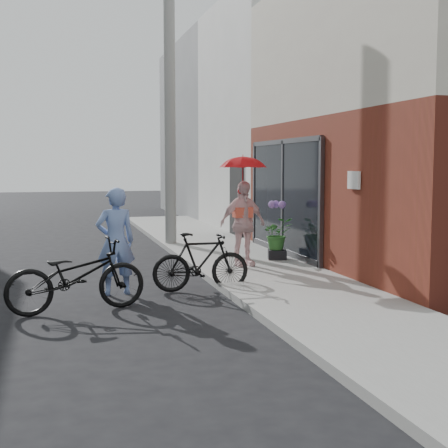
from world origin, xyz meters
name	(u,v)px	position (x,y,z in m)	size (l,w,h in m)	color
ground	(172,300)	(0.00, 0.00, 0.00)	(80.00, 80.00, 0.00)	black
sidewalk	(259,269)	(2.10, 2.00, 0.06)	(2.20, 24.00, 0.12)	gray
curb	(201,272)	(0.94, 2.00, 0.06)	(0.12, 24.00, 0.12)	#9E9E99
plaster_building	(342,120)	(7.20, 9.00, 3.50)	(8.00, 6.00, 7.00)	silver
east_building_far	(269,131)	(7.20, 16.00, 3.50)	(8.00, 8.00, 7.00)	slate
utility_pole	(170,107)	(1.10, 6.00, 3.50)	(0.28, 0.28, 7.00)	#9E9E99
officer	(116,241)	(-0.78, 0.63, 0.86)	(0.63, 0.41, 1.72)	#7895D5
bike_left	(76,276)	(-1.44, -0.42, 0.52)	(0.69, 1.97, 1.03)	black
bike_right	(201,262)	(0.60, 0.56, 0.49)	(0.46, 1.62, 0.97)	black
kimono_woman	(243,224)	(1.79, 2.11, 0.95)	(0.97, 0.40, 1.65)	beige
parasol	(243,161)	(1.79, 2.11, 2.15)	(0.86, 0.86, 0.75)	red
planter	(277,254)	(2.74, 2.76, 0.22)	(0.37, 0.37, 0.20)	black
potted_plant	(277,234)	(2.74, 2.76, 0.65)	(0.60, 0.52, 0.67)	#316D2B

